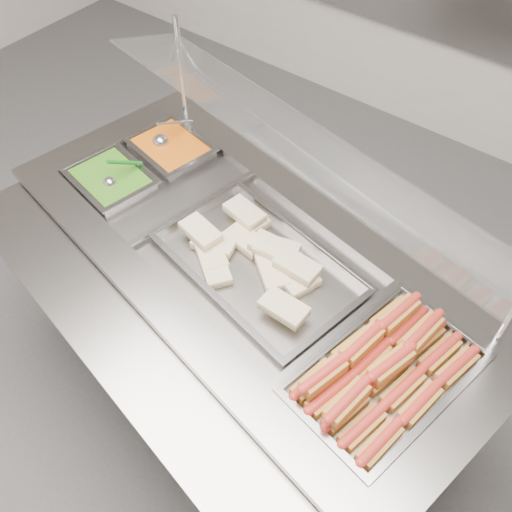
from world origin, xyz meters
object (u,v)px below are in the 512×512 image
Objects in this scene: pan_wraps at (258,267)px; serving_spoon at (113,180)px; pan_hotdogs at (384,380)px; steam_counter at (248,324)px; sneeze_guard at (298,141)px; ladle at (162,141)px.

pan_wraps is 0.64m from serving_spoon.
pan_wraps is (-0.51, 0.10, 0.01)m from pan_hotdogs.
serving_spoon reaches higher than steam_counter.
steam_counter is at bearing -100.90° from sneeze_guard.
serving_spoon is at bearing -177.21° from steam_counter.
serving_spoon reaches higher than ladle.
sneeze_guard reaches higher than pan_hotdogs.
sneeze_guard is 0.42m from pan_wraps.
steam_counter is 0.72m from serving_spoon.
ladle reaches higher than steam_counter.
pan_hotdogs is 3.04× the size of ladle.
ladle reaches higher than pan_wraps.
pan_wraps is 4.15× the size of serving_spoon.
steam_counter is 0.77m from ladle.
steam_counter is 11.19× the size of serving_spoon.
serving_spoon is (-0.62, -0.23, -0.33)m from sneeze_guard.
pan_hotdogs is 3.38× the size of serving_spoon.
ladle is 1.11× the size of serving_spoon.
serving_spoon is (-1.15, 0.08, 0.05)m from pan_hotdogs.
pan_hotdogs is at bearing -10.90° from pan_wraps.
serving_spoon reaches higher than pan_hotdogs.
ladle is at bearing 158.30° from steam_counter.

